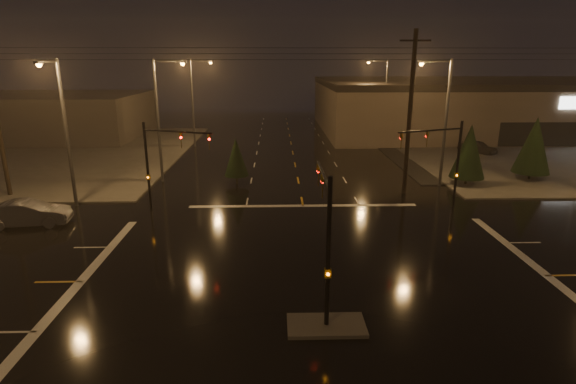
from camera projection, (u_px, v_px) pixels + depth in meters
name	position (u px, v px, depth m)	size (l,w,h in m)	color
ground	(317.00, 279.00, 21.09)	(140.00, 140.00, 0.00)	black
sidewalk_ne	(558.00, 151.00, 50.64)	(36.00, 36.00, 0.12)	#403E39
sidewalk_nw	(19.00, 154.00, 49.05)	(36.00, 36.00, 0.12)	#403E39
median_island	(326.00, 325.00, 17.23)	(3.00, 1.60, 0.15)	#403E39
stop_bar_far	(303.00, 206.00, 31.64)	(16.00, 0.50, 0.01)	beige
retail_building	(530.00, 103.00, 65.04)	(60.20, 28.30, 7.20)	brown
commercial_block	(27.00, 116.00, 59.65)	(30.00, 18.00, 5.60)	#423C3A
signal_mast_median	(326.00, 227.00, 17.09)	(0.25, 4.59, 6.00)	black
signal_mast_ne	(446.00, 155.00, 29.99)	(4.84, 1.86, 6.00)	black
signal_mast_nw	(160.00, 156.00, 29.49)	(4.84, 1.86, 6.00)	black
streetlight_1	(161.00, 112.00, 36.42)	(2.77, 0.32, 10.00)	#38383A
streetlight_2	(195.00, 97.00, 51.76)	(2.77, 0.32, 10.00)	#38383A
streetlight_3	(442.00, 114.00, 35.09)	(2.77, 0.32, 10.00)	#38383A
streetlight_4	(383.00, 95.00, 54.27)	(2.77, 0.32, 10.00)	#38383A
streetlight_5	(63.00, 124.00, 29.76)	(0.32, 2.77, 10.00)	#38383A
utility_pole_1	(410.00, 113.00, 33.00)	(2.20, 0.32, 12.00)	black
conifer_0	(469.00, 151.00, 36.00)	(2.77, 2.77, 5.02)	black
conifer_1	(534.00, 145.00, 37.52)	(3.01, 3.01, 5.40)	black
conifer_3	(236.00, 157.00, 36.70)	(1.99, 1.99, 3.81)	black
car_parked	(478.00, 147.00, 49.26)	(1.68, 4.18, 1.42)	black
car_crossing	(28.00, 213.00, 27.63)	(1.69, 4.86, 1.60)	#525359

